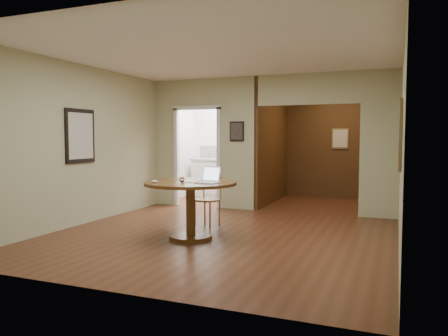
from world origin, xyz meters
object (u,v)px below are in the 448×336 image
at_px(dining_table, 190,197).
at_px(chair, 209,194).
at_px(open_laptop, 209,178).
at_px(closed_laptop, 207,180).

xyz_separation_m(dining_table, chair, (-0.13, 0.97, -0.08)).
xyz_separation_m(chair, open_laptop, (0.44, -0.99, 0.36)).
height_order(chair, open_laptop, open_laptop).
bearing_deg(open_laptop, closed_laptop, 136.40).
relative_size(chair, closed_laptop, 3.30).
height_order(open_laptop, closed_laptop, open_laptop).
distance_m(dining_table, closed_laptop, 0.36).
height_order(chair, closed_laptop, chair).
distance_m(dining_table, open_laptop, 0.42).
bearing_deg(open_laptop, dining_table, -168.15).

